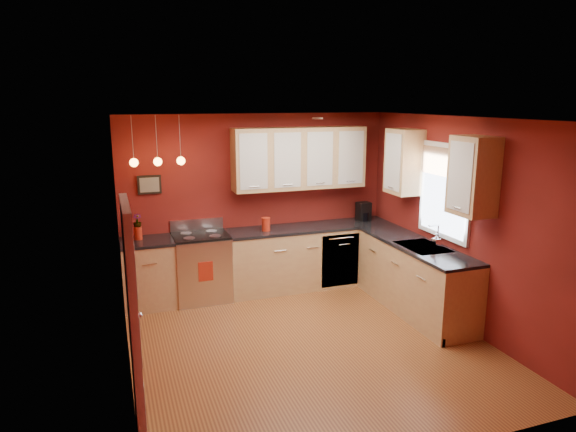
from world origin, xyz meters
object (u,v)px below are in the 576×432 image
object	(u,v)px
sink	(423,248)
soap_pump	(436,241)
coffee_maker	(364,212)
gas_range	(202,267)
red_canister	(266,224)

from	to	relation	value
sink	soap_pump	bearing A→B (deg)	-53.53
coffee_maker	soap_pump	size ratio (longest dim) A/B	1.46
gas_range	coffee_maker	distance (m)	2.64
coffee_maker	soap_pump	bearing A→B (deg)	-90.47
sink	red_canister	size ratio (longest dim) A/B	3.59
red_canister	soap_pump	size ratio (longest dim) A/B	0.99
red_canister	gas_range	bearing A→B (deg)	176.93
sink	soap_pump	world-z (taller)	sink
coffee_maker	gas_range	bearing A→B (deg)	176.22
sink	red_canister	xyz separation A→B (m)	(-1.68, 1.45, 0.12)
coffee_maker	soap_pump	xyz separation A→B (m)	(0.14, -1.70, -0.03)
red_canister	soap_pump	world-z (taller)	soap_pump
coffee_maker	soap_pump	world-z (taller)	coffee_maker
gas_range	red_canister	world-z (taller)	red_canister
red_canister	coffee_maker	world-z (taller)	coffee_maker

